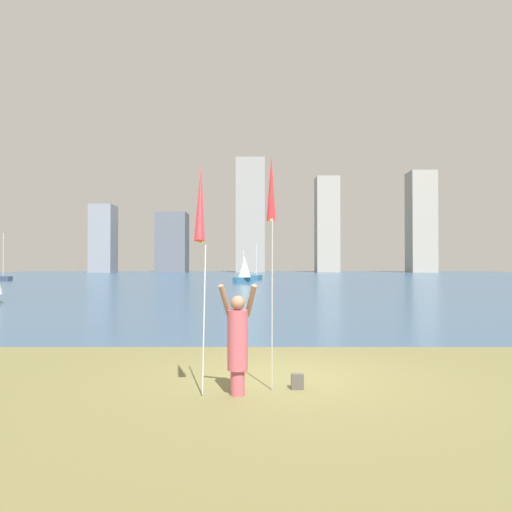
% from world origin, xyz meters
% --- Properties ---
extents(ground, '(120.00, 138.00, 0.12)m').
position_xyz_m(ground, '(0.00, 50.95, -0.06)').
color(ground, brown).
extents(person, '(0.66, 0.49, 1.80)m').
position_xyz_m(person, '(-0.91, -1.32, 0.89)').
color(person, '#B24C59').
rests_on(person, ground).
extents(kite_flag_left, '(0.16, 1.01, 3.72)m').
position_xyz_m(kite_flag_left, '(-1.48, -1.70, 3.03)').
color(kite_flag_left, '#B2B2B7').
rests_on(kite_flag_left, ground).
extents(kite_flag_right, '(0.16, 0.69, 4.04)m').
position_xyz_m(kite_flag_right, '(-0.35, -0.79, 3.35)').
color(kite_flag_right, '#B2B2B7').
rests_on(kite_flag_right, ground).
extents(bag, '(0.21, 0.14, 0.26)m').
position_xyz_m(bag, '(0.09, -0.94, 0.13)').
color(bag, '#4C4742').
rests_on(bag, ground).
extents(sailboat_1, '(2.06, 1.14, 5.73)m').
position_xyz_m(sailboat_1, '(-30.85, 48.83, 0.34)').
color(sailboat_1, '#333D51').
rests_on(sailboat_1, ground).
extents(sailboat_3, '(1.54, 2.52, 4.63)m').
position_xyz_m(sailboat_3, '(-0.57, 51.70, 0.34)').
color(sailboat_3, '#2D6084').
rests_on(sailboat_3, ground).
extents(sailboat_5, '(2.21, 2.45, 3.49)m').
position_xyz_m(sailboat_5, '(-1.87, 42.64, 1.44)').
color(sailboat_5, '#2D6084').
rests_on(sailboat_5, ground).
extents(skyline_tower_0, '(5.05, 5.99, 15.29)m').
position_xyz_m(skyline_tower_0, '(-35.30, 100.95, 7.64)').
color(skyline_tower_0, gray).
rests_on(skyline_tower_0, ground).
extents(skyline_tower_1, '(6.87, 6.99, 13.71)m').
position_xyz_m(skyline_tower_1, '(-19.99, 103.12, 6.85)').
color(skyline_tower_1, '#565B66').
rests_on(skyline_tower_1, ground).
extents(skyline_tower_2, '(6.61, 4.22, 26.26)m').
position_xyz_m(skyline_tower_2, '(-1.92, 102.59, 13.13)').
color(skyline_tower_2, gray).
rests_on(skyline_tower_2, ground).
extents(skyline_tower_3, '(5.30, 5.67, 22.22)m').
position_xyz_m(skyline_tower_3, '(16.06, 104.68, 11.11)').
color(skyline_tower_3, gray).
rests_on(skyline_tower_3, ground).
extents(skyline_tower_4, '(5.72, 5.82, 22.95)m').
position_xyz_m(skyline_tower_4, '(37.13, 101.69, 11.48)').
color(skyline_tower_4, gray).
rests_on(skyline_tower_4, ground).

